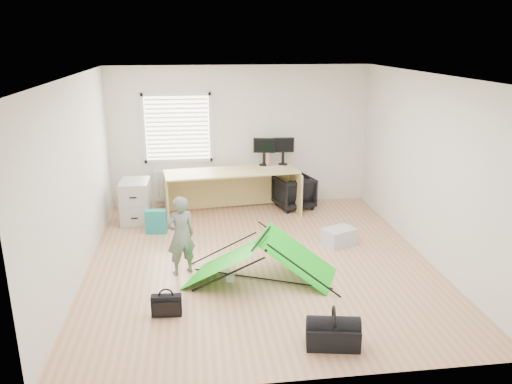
{
  "coord_description": "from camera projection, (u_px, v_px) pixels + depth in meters",
  "views": [
    {
      "loc": [
        -0.92,
        -6.74,
        3.19
      ],
      "look_at": [
        0.0,
        0.4,
        0.95
      ],
      "focal_mm": 35.0,
      "sensor_mm": 36.0,
      "label": 1
    }
  ],
  "objects": [
    {
      "name": "person",
      "position": [
        181.0,
        235.0,
        6.89
      ],
      "size": [
        0.49,
        0.41,
        1.14
      ],
      "primitive_type": "imported",
      "rotation": [
        0.0,
        0.0,
        3.53
      ],
      "color": "slate",
      "rests_on": "ground"
    },
    {
      "name": "window",
      "position": [
        177.0,
        128.0,
        9.4
      ],
      "size": [
        1.2,
        0.06,
        1.2
      ],
      "primitive_type": "cube",
      "color": "silver",
      "rests_on": "back_wall"
    },
    {
      "name": "storage_crate",
      "position": [
        339.0,
        236.0,
        7.99
      ],
      "size": [
        0.58,
        0.51,
        0.27
      ],
      "primitive_type": "cube",
      "rotation": [
        0.0,
        0.0,
        0.43
      ],
      "color": "#B8BBC2",
      "rests_on": "ground"
    },
    {
      "name": "office_chair",
      "position": [
        294.0,
        192.0,
        9.68
      ],
      "size": [
        0.82,
        0.84,
        0.63
      ],
      "primitive_type": "imported",
      "rotation": [
        0.0,
        0.0,
        3.4
      ],
      "color": "black",
      "rests_on": "ground"
    },
    {
      "name": "white_box",
      "position": [
        230.0,
        277.0,
        6.81
      ],
      "size": [
        0.13,
        0.13,
        0.1
      ],
      "primitive_type": "cube",
      "rotation": [
        0.0,
        0.0,
        -0.28
      ],
      "color": "silver",
      "rests_on": "ground"
    },
    {
      "name": "laptop_bag",
      "position": [
        167.0,
        305.0,
        5.94
      ],
      "size": [
        0.36,
        0.13,
        0.27
      ],
      "primitive_type": "cube",
      "rotation": [
        0.0,
        0.0,
        -0.06
      ],
      "color": "black",
      "rests_on": "ground"
    },
    {
      "name": "radiator",
      "position": [
        180.0,
        185.0,
        9.69
      ],
      "size": [
        1.0,
        0.12,
        0.6
      ],
      "primitive_type": "cube",
      "color": "silver",
      "rests_on": "back_wall"
    },
    {
      "name": "tote_bag",
      "position": [
        156.0,
        222.0,
        8.43
      ],
      "size": [
        0.36,
        0.2,
        0.41
      ],
      "primitive_type": "cube",
      "rotation": [
        0.0,
        0.0,
        -0.14
      ],
      "color": "#1C7B76",
      "rests_on": "ground"
    },
    {
      "name": "duffel_bag",
      "position": [
        333.0,
        336.0,
        5.35
      ],
      "size": [
        0.61,
        0.39,
        0.25
      ],
      "primitive_type": "cube",
      "rotation": [
        0.0,
        0.0,
        -0.18
      ],
      "color": "black",
      "rests_on": "ground"
    },
    {
      "name": "back_wall",
      "position": [
        241.0,
        137.0,
        9.65
      ],
      "size": [
        5.0,
        0.02,
        2.7
      ],
      "primitive_type": "cube",
      "color": "silver",
      "rests_on": "ground"
    },
    {
      "name": "kite",
      "position": [
        261.0,
        259.0,
        6.77
      ],
      "size": [
        2.16,
        1.61,
        0.62
      ],
      "primitive_type": null,
      "rotation": [
        0.0,
        0.0,
        -0.42
      ],
      "color": "#12C415",
      "rests_on": "ground"
    },
    {
      "name": "monitor_right",
      "position": [
        283.0,
        155.0,
        9.58
      ],
      "size": [
        0.41,
        0.11,
        0.39
      ],
      "primitive_type": "cube",
      "rotation": [
        0.0,
        0.0,
        -0.06
      ],
      "color": "black",
      "rests_on": "desk"
    },
    {
      "name": "thermos",
      "position": [
        268.0,
        159.0,
        9.5
      ],
      "size": [
        0.08,
        0.08,
        0.25
      ],
      "primitive_type": "cylinder",
      "rotation": [
        0.0,
        0.0,
        0.08
      ],
      "color": "#B7666D",
      "rests_on": "desk"
    },
    {
      "name": "keyboard",
      "position": [
        274.0,
        167.0,
        9.38
      ],
      "size": [
        0.44,
        0.2,
        0.02
      ],
      "primitive_type": "cube",
      "rotation": [
        0.0,
        0.0,
        0.13
      ],
      "color": "beige",
      "rests_on": "desk"
    },
    {
      "name": "filing_cabinet",
      "position": [
        136.0,
        202.0,
        8.89
      ],
      "size": [
        0.51,
        0.67,
        0.77
      ],
      "primitive_type": "cube",
      "rotation": [
        0.0,
        0.0,
        -0.02
      ],
      "color": "#ABAEB0",
      "rests_on": "ground"
    },
    {
      "name": "ground",
      "position": [
        259.0,
        261.0,
        7.44
      ],
      "size": [
        5.5,
        5.5,
        0.0
      ],
      "primitive_type": "plane",
      "color": "tan",
      "rests_on": "ground"
    },
    {
      "name": "desk",
      "position": [
        232.0,
        192.0,
        9.31
      ],
      "size": [
        2.52,
        1.04,
        0.83
      ],
      "primitive_type": "cube",
      "rotation": [
        0.0,
        0.0,
        0.11
      ],
      "color": "tan",
      "rests_on": "ground"
    },
    {
      "name": "monitor_left",
      "position": [
        264.0,
        155.0,
        9.53
      ],
      "size": [
        0.42,
        0.18,
        0.39
      ],
      "primitive_type": "cube",
      "rotation": [
        0.0,
        0.0,
        -0.22
      ],
      "color": "black",
      "rests_on": "desk"
    }
  ]
}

